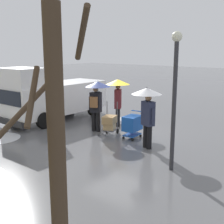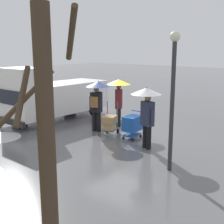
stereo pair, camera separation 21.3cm
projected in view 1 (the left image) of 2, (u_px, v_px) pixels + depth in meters
name	position (u px, v px, depth m)	size (l,w,h in m)	color
ground_plane	(122.00, 133.00, 12.23)	(90.00, 90.00, 0.00)	#5B5B5E
slush_patch_mid_street	(133.00, 121.00, 14.34)	(1.89, 1.89, 0.01)	silver
cargo_van_parked_right	(53.00, 96.00, 14.33)	(2.28, 5.38, 2.60)	white
shopping_cart_vendor	(132.00, 124.00, 11.42)	(0.63, 0.87, 1.02)	#1951B2
hand_dolly_boxes	(110.00, 123.00, 11.89)	(0.72, 0.83, 1.32)	#515156
pedestrian_pink_side	(118.00, 91.00, 12.99)	(1.04, 1.04, 2.15)	black
pedestrian_black_side	(147.00, 103.00, 10.10)	(1.04, 1.04, 2.15)	black
pedestrian_white_side	(97.00, 94.00, 12.15)	(1.04, 1.04, 2.15)	black
bare_tree_near	(56.00, 149.00, 4.02)	(1.16, 1.15, 3.98)	#423323
street_lamp	(175.00, 88.00, 8.04)	(0.28, 0.28, 3.86)	#2D2D33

